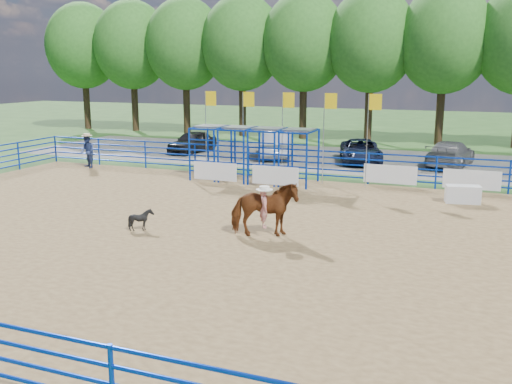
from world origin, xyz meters
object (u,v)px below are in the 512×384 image
Objects in this scene: horse_and_rider at (264,208)px; car_a at (192,142)px; car_b at (277,144)px; car_c at (361,151)px; car_d at (450,154)px; announcer_table at (463,194)px; calf at (141,219)px; spectator_cowboy at (88,151)px.

horse_and_rider is 0.59× the size of car_a.
car_a is 5.73m from car_b.
car_b is (5.73, 0.03, 0.14)m from car_a.
car_d is (4.84, 0.49, 0.04)m from car_c.
calf is (-9.82, -8.08, 0.02)m from announcer_table.
announcer_table is at bearing -21.37° from car_a.
spectator_cowboy is at bearing -167.26° from car_c.
car_d is (9.97, 0.37, -0.12)m from car_b.
horse_and_rider reaches higher than announcer_table.
announcer_table is at bearing 51.50° from horse_and_rider.
announcer_table is at bearing -39.78° from calf.
calf is 0.19× the size of car_a.
car_d is (8.87, 17.12, 0.32)m from calf.
spectator_cowboy reaches higher than car_d.
car_b is 1.05× the size of car_c.
car_a is 0.80× the size of car_b.
car_a reaches higher than announcer_table.
spectator_cowboy is 0.38× the size of car_d.
car_d is (4.82, 16.29, -0.25)m from horse_and_rider.
announcer_table is 0.27× the size of car_d.
horse_and_rider reaches higher than car_b.
announcer_table is at bearing -4.02° from spectator_cowboy.
car_d is at bearing -16.61° from calf.
car_b is at bearing 6.38° from car_a.
calf reaches higher than announcer_table.
horse_and_rider is at bearing 82.45° from car_d.
announcer_table is 9.28m from horse_and_rider.
car_b is at bearing 11.06° from car_d.
horse_and_rider is at bearing -32.69° from spectator_cowboy.
calf is 16.79m from car_b.
car_d is at bearing 164.96° from car_b.
car_d is (15.70, 0.40, 0.02)m from car_a.
calf is at bearing 71.54° from car_d.
car_c is (-5.79, 8.55, 0.29)m from announcer_table.
announcer_table is 13.95m from car_b.
calf is 0.40× the size of spectator_cowboy.
car_d is at bearing 95.97° from announcer_table.
spectator_cowboy is 11.03m from car_b.
calf is at bearing -45.25° from spectator_cowboy.
car_d reaches higher than calf.
car_a is (2.51, 7.30, -0.25)m from spectator_cowboy.
calf is 0.16× the size of car_c.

